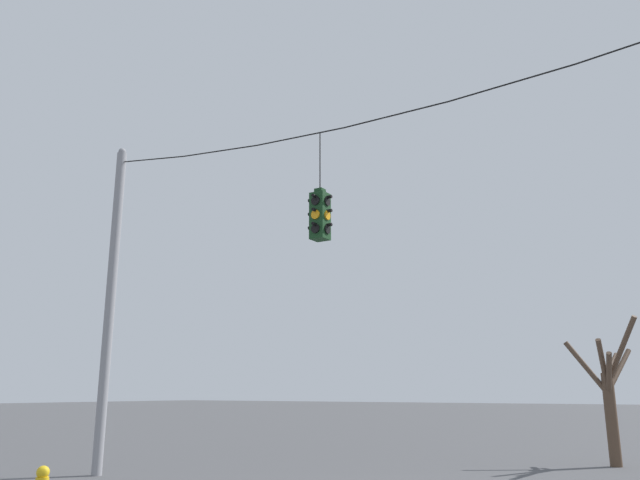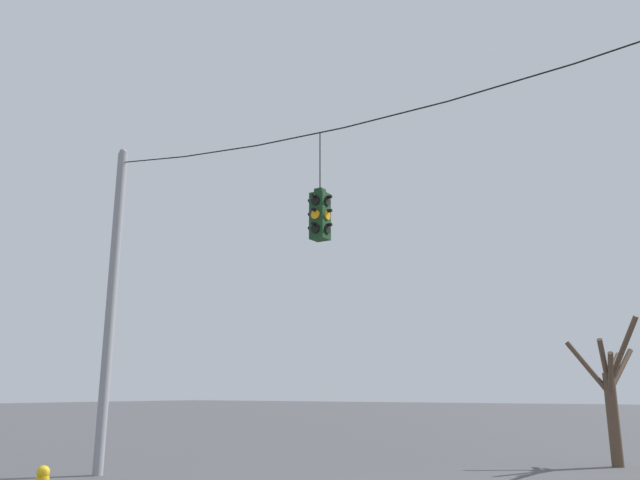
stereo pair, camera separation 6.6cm
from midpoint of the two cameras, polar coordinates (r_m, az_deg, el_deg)
name	(u,v)px [view 2 (the right image)]	position (r m, az deg, el deg)	size (l,w,h in m)	color
utility_pole_left	(111,302)	(17.20, -18.44, -5.44)	(0.26, 0.26, 8.54)	gray
span_wire	(393,106)	(13.19, 6.85, 12.10)	(16.45, 0.03, 0.66)	black
traffic_light_near_left_pole	(320,215)	(13.24, 0.14, 2.27)	(0.58, 0.58, 2.42)	#143819
bare_tree	(612,394)	(19.67, 25.22, -12.65)	(2.11, 2.34, 4.02)	brown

